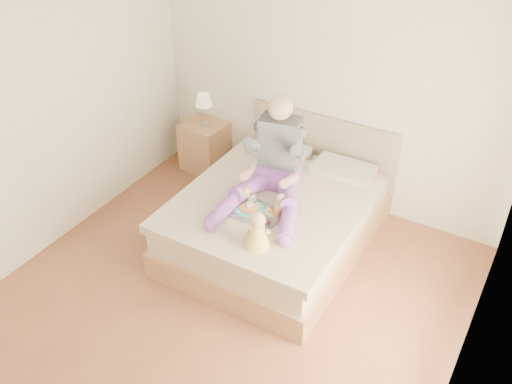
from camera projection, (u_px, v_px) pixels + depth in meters
The scene contains 7 objects.
room at pixel (224, 167), 4.28m from camera, with size 4.02×4.22×2.71m.
bed at pixel (279, 216), 5.76m from camera, with size 1.70×2.18×1.00m.
nightstand at pixel (205, 146), 6.94m from camera, with size 0.53×0.48×0.61m.
lamp at pixel (204, 102), 6.56m from camera, with size 0.19×0.19×0.40m.
adult at pixel (273, 166), 5.45m from camera, with size 0.84×1.24×0.97m.
tray at pixel (258, 211), 5.29m from camera, with size 0.46×0.37×0.13m.
baby at pixel (257, 233), 4.84m from camera, with size 0.27×0.32×0.36m.
Camera 1 is at (2.12, -3.00, 3.79)m, focal length 40.00 mm.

